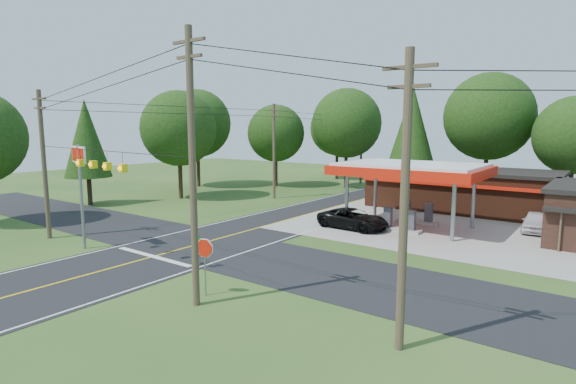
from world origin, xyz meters
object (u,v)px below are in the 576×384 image
Objects in this scene: gas_canopy at (411,171)px; octagonal_stop_sign at (204,253)px; suv_car at (353,219)px; big_stop_sign at (80,172)px; sedan_car at (535,222)px.

gas_canopy reaches higher than octagonal_stop_sign.
octagonal_stop_sign is at bearing -172.63° from suv_car.
gas_canopy is 1.63× the size of big_stop_sign.
suv_car is 2.01× the size of octagonal_stop_sign.
gas_canopy is at bearing 84.00° from octagonal_stop_sign.
sedan_car is 1.57× the size of octagonal_stop_sign.
suv_car is at bearing 54.20° from big_stop_sign.
big_stop_sign is at bearing 175.21° from octagonal_stop_sign.
big_stop_sign is at bearing -127.86° from gas_canopy.
big_stop_sign is (-10.83, -15.01, 4.05)m from suv_car.
big_stop_sign is at bearing -139.38° from sedan_car.
gas_canopy is 19.25m from octagonal_stop_sign.
big_stop_sign reaches higher than gas_canopy.
gas_canopy is 2.54× the size of sedan_car.
sedan_car is at bearing 66.51° from octagonal_stop_sign.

